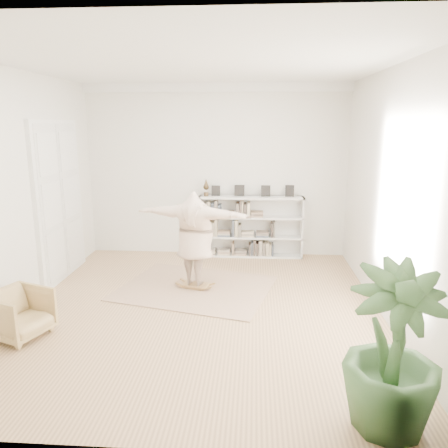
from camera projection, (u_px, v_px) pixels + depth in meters
name	position (u px, v px, depth m)	size (l,w,h in m)	color
floor	(200.00, 309.00, 6.76)	(6.00, 6.00, 0.00)	#8F6C49
room_shell	(216.00, 87.00, 8.82)	(6.00, 6.00, 6.00)	silver
doors	(60.00, 203.00, 7.89)	(0.09, 1.78, 2.92)	white
bookshelf	(251.00, 227.00, 9.30)	(2.20, 0.35, 1.64)	silver
armchair	(19.00, 314.00, 5.82)	(0.69, 0.71, 0.65)	tan
rug	(196.00, 288.00, 7.58)	(2.50, 2.00, 0.02)	tan
rocker_board	(196.00, 285.00, 7.57)	(0.51, 0.38, 0.10)	brown
person	(195.00, 237.00, 7.37)	(2.00, 0.54, 1.62)	beige
houseplant	(393.00, 350.00, 3.96)	(0.89, 0.89, 1.60)	#32542A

